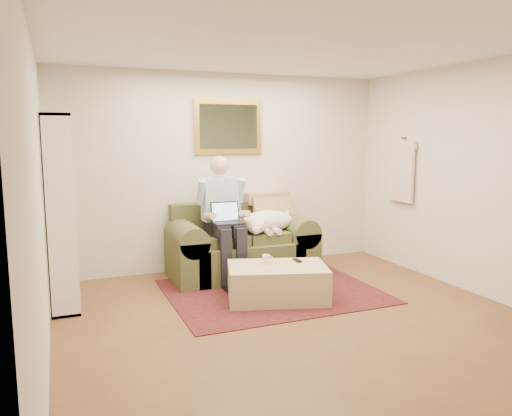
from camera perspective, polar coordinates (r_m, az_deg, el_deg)
room_shell at (r=4.76m, az=4.70°, el=2.38°), size 4.51×5.00×2.61m
rug at (r=5.84m, az=1.86°, el=-9.48°), size 2.36×1.89×0.01m
sofa at (r=6.44m, az=-1.71°, el=-4.92°), size 1.82×0.93×1.09m
seated_man at (r=6.11m, az=-3.58°, el=-1.34°), size 0.60×0.86×1.53m
laptop at (r=6.03m, az=-3.38°, el=-1.09°), size 0.35×0.28×0.26m
sleeping_dog at (r=6.40m, az=1.31°, el=-1.51°), size 0.75×0.47×0.28m
ottoman at (r=5.51m, az=2.45°, el=-8.54°), size 1.21×0.96×0.39m
coffee_mug at (r=5.52m, az=1.13°, el=-5.88°), size 0.08×0.08×0.10m
tv_remote at (r=5.65m, az=4.73°, el=-5.99°), size 0.05×0.15×0.02m
bookshelf at (r=5.53m, az=-21.48°, el=-0.47°), size 0.28×0.80×2.00m
wall_mirror at (r=6.71m, az=-3.17°, el=9.27°), size 0.94×0.04×0.72m
hanging_shirt at (r=6.99m, az=16.28°, el=4.39°), size 0.06×0.52×0.90m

